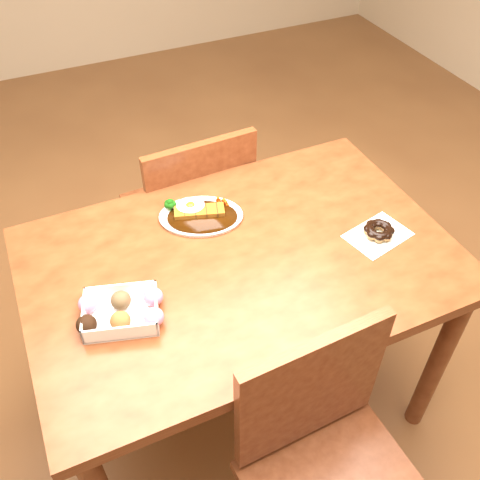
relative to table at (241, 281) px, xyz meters
name	(u,v)px	position (x,y,z in m)	size (l,w,h in m)	color
ground	(241,395)	(0.00, 0.00, -0.65)	(6.00, 6.00, 0.00)	brown
table	(241,281)	(0.00, 0.00, 0.00)	(1.20, 0.80, 0.75)	#532310
chair_far	(192,214)	(0.03, 0.53, -0.17)	(0.44, 0.44, 0.87)	#532310
chair_near	(330,470)	(0.00, -0.53, -0.17)	(0.44, 0.44, 0.87)	#532310
katsu_curry_plate	(199,214)	(-0.05, 0.21, 0.11)	(0.30, 0.26, 0.05)	white
donut_box	(121,311)	(-0.36, -0.07, 0.13)	(0.23, 0.19, 0.05)	white
pon_de_ring	(379,231)	(0.40, -0.08, 0.12)	(0.21, 0.17, 0.04)	silver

